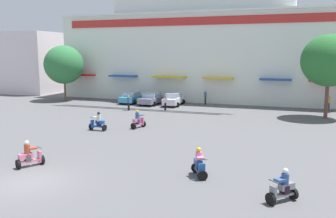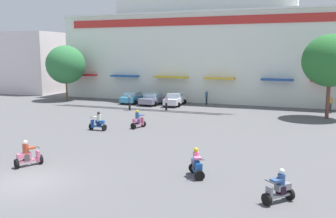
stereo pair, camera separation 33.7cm
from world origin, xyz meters
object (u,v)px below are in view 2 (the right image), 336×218
object	(u,v)px
plaza_tree_0	(66,65)
plaza_tree_1	(330,61)
scooter_rider_3	(279,189)
pedestrian_0	(166,102)
pedestrian_1	(331,103)
pedestrian_3	(207,96)
parked_car_0	(133,97)
pedestrian_2	(130,102)
parked_car_1	(153,99)
scooter_rider_6	(196,165)
scooter_rider_1	(98,123)
parked_car_2	(175,99)
scooter_rider_0	(28,156)
scooter_rider_4	(138,121)

from	to	relation	value
plaza_tree_0	plaza_tree_1	size ratio (longest dim) A/B	0.90
scooter_rider_3	pedestrian_0	size ratio (longest dim) A/B	0.92
pedestrian_1	pedestrian_3	world-z (taller)	pedestrian_3
parked_car_0	pedestrian_2	size ratio (longest dim) A/B	2.56
parked_car_1	pedestrian_3	bearing A→B (deg)	19.35
parked_car_1	scooter_rider_6	distance (m)	26.07
scooter_rider_1	pedestrian_1	distance (m)	25.18
parked_car_2	pedestrian_2	size ratio (longest dim) A/B	2.77
plaza_tree_1	parked_car_2	size ratio (longest dim) A/B	1.76
plaza_tree_1	pedestrian_2	size ratio (longest dim) A/B	4.87
parked_car_2	scooter_rider_3	world-z (taller)	parked_car_2
scooter_rider_0	scooter_rider_3	xyz separation A→B (m)	(13.43, -0.32, 0.00)
plaza_tree_1	scooter_rider_3	xyz separation A→B (m)	(-3.13, -22.12, -4.91)
plaza_tree_0	scooter_rider_6	distance (m)	33.73
parked_car_1	scooter_rider_0	xyz separation A→B (m)	(2.72, -24.74, -0.11)
pedestrian_1	scooter_rider_1	bearing A→B (deg)	-137.25
parked_car_1	pedestrian_0	bearing A→B (deg)	-49.34
plaza_tree_0	parked_car_2	world-z (taller)	plaza_tree_0
pedestrian_2	plaza_tree_0	bearing A→B (deg)	156.96
scooter_rider_4	pedestrian_1	xyz separation A→B (m)	(15.78, 15.17, 0.29)
scooter_rider_4	parked_car_2	bearing A→B (deg)	95.99
scooter_rider_4	pedestrian_2	size ratio (longest dim) A/B	0.94
plaza_tree_0	pedestrian_2	world-z (taller)	plaza_tree_0
parked_car_1	parked_car_2	distance (m)	2.73
pedestrian_0	pedestrian_1	distance (m)	17.75
pedestrian_2	scooter_rider_1	bearing A→B (deg)	-78.31
plaza_tree_0	scooter_rider_6	bearing A→B (deg)	-43.35
parked_car_0	pedestrian_0	xyz separation A→B (m)	(5.90, -3.86, 0.20)
pedestrian_2	pedestrian_3	size ratio (longest dim) A/B	0.93
scooter_rider_3	scooter_rider_4	bearing A→B (deg)	135.46
parked_car_2	pedestrian_1	distance (m)	17.28
scooter_rider_3	parked_car_0	bearing A→B (deg)	126.83
scooter_rider_4	scooter_rider_6	world-z (taller)	scooter_rider_4
scooter_rider_4	scooter_rider_6	distance (m)	12.65
scooter_rider_0	scooter_rider_6	xyz separation A→B (m)	(9.28, 1.60, 0.02)
scooter_rider_0	scooter_rider_4	size ratio (longest dim) A/B	1.00
parked_car_2	scooter_rider_4	xyz separation A→B (m)	(1.40, -13.40, -0.12)
parked_car_2	pedestrian_3	distance (m)	3.96
parked_car_0	parked_car_2	bearing A→B (deg)	-2.04
scooter_rider_1	pedestrian_0	world-z (taller)	pedestrian_0
pedestrian_2	scooter_rider_4	bearing A→B (deg)	-59.44
plaza_tree_0	pedestrian_2	xyz separation A→B (m)	(11.70, -4.97, -3.77)
parked_car_2	scooter_rider_4	distance (m)	13.47
scooter_rider_0	pedestrian_1	distance (m)	31.74
parked_car_0	scooter_rider_6	bearing A→B (deg)	-57.64
scooter_rider_3	scooter_rider_6	world-z (taller)	scooter_rider_6
scooter_rider_0	pedestrian_0	distance (m)	21.24
plaza_tree_0	parked_car_0	world-z (taller)	plaza_tree_0
scooter_rider_6	pedestrian_1	distance (m)	26.30
scooter_rider_6	pedestrian_0	world-z (taller)	pedestrian_0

